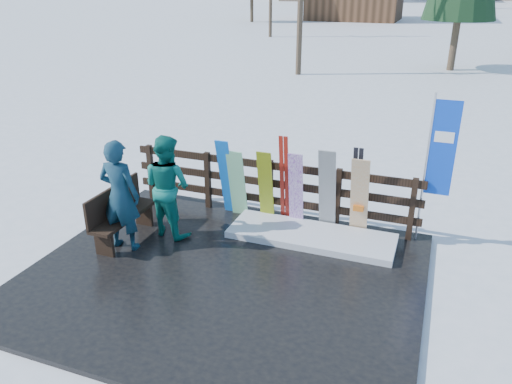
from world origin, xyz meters
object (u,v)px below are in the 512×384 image
at_px(snowboard_0, 226,178).
at_px(snowboard_3, 296,190).
at_px(person_front, 120,196).
at_px(rental_flag, 438,154).
at_px(person_back, 167,186).
at_px(snowboard_1, 237,184).
at_px(snowboard_5, 359,198).
at_px(snowboard_4, 327,191).
at_px(snowboard_2, 266,187).
at_px(bench, 120,212).

xyz_separation_m(snowboard_0, snowboard_3, (1.37, 0.00, -0.05)).
bearing_deg(snowboard_3, person_front, -144.83).
distance_m(rental_flag, person_back, 4.60).
relative_size(snowboard_1, snowboard_5, 0.90).
bearing_deg(person_back, snowboard_3, -139.08).
height_order(person_front, person_back, person_front).
xyz_separation_m(snowboard_4, snowboard_5, (0.57, 0.00, -0.04)).
height_order(snowboard_4, snowboard_5, snowboard_4).
bearing_deg(snowboard_4, rental_flag, 8.80).
bearing_deg(person_front, snowboard_2, -140.17).
bearing_deg(snowboard_1, person_front, -127.51).
height_order(snowboard_2, snowboard_5, snowboard_5).
distance_m(snowboard_1, rental_flag, 3.60).
height_order(bench, rental_flag, rental_flag).
xyz_separation_m(snowboard_1, snowboard_2, (0.57, -0.00, 0.02)).
height_order(snowboard_0, snowboard_1, snowboard_0).
distance_m(snowboard_4, person_back, 2.81).
xyz_separation_m(snowboard_2, snowboard_3, (0.58, 0.00, 0.02)).
height_order(snowboard_3, snowboard_5, snowboard_5).
distance_m(snowboard_2, person_back, 1.80).
bearing_deg(snowboard_1, bench, -135.61).
height_order(bench, snowboard_0, snowboard_0).
height_order(snowboard_0, person_back, person_back).
bearing_deg(rental_flag, snowboard_2, -174.67).
distance_m(snowboard_0, snowboard_1, 0.24).
height_order(snowboard_1, person_front, person_front).
distance_m(snowboard_4, person_front, 3.55).
bearing_deg(person_front, snowboard_3, -147.50).
bearing_deg(snowboard_3, snowboard_1, 180.00).
relative_size(snowboard_1, person_front, 0.73).
distance_m(snowboard_3, person_front, 3.07).
bearing_deg(snowboard_1, snowboard_2, -0.00).
height_order(snowboard_4, rental_flag, rental_flag).
bearing_deg(person_back, rental_flag, -149.45).
bearing_deg(person_back, person_front, 70.58).
xyz_separation_m(snowboard_2, person_back, (-1.45, -1.04, 0.21)).
xyz_separation_m(snowboard_4, rental_flag, (1.74, 0.27, 0.81)).
relative_size(snowboard_1, snowboard_3, 0.95).
height_order(snowboard_3, snowboard_4, snowboard_4).
xyz_separation_m(bench, snowboard_2, (2.14, 1.54, 0.20)).
bearing_deg(snowboard_5, snowboard_0, 180.00).
distance_m(bench, snowboard_2, 2.64).
xyz_separation_m(rental_flag, person_back, (-4.35, -1.31, -0.69)).
distance_m(bench, snowboard_3, 3.13).
relative_size(snowboard_2, person_back, 0.79).
bearing_deg(snowboard_2, snowboard_1, 180.00).
distance_m(snowboard_0, snowboard_3, 1.37).
height_order(bench, snowboard_3, snowboard_3).
bearing_deg(snowboard_4, snowboard_1, 180.00).
xyz_separation_m(bench, snowboard_5, (3.86, 1.54, 0.24)).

